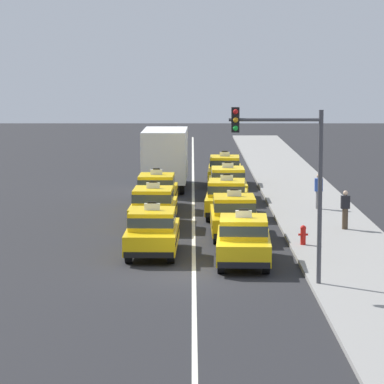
{
  "coord_description": "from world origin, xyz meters",
  "views": [
    {
      "loc": [
        -0.06,
        -33.38,
        7.05
      ],
      "look_at": [
        0.16,
        11.25,
        1.3
      ],
      "focal_mm": 97.38,
      "sensor_mm": 36.0,
      "label": 1
    }
  ],
  "objects_px": {
    "taxi_left_second": "(148,206)",
    "fire_hydrant": "(298,234)",
    "taxi_right_nearest": "(238,239)",
    "taxi_right_fourth": "(223,183)",
    "taxi_right_third": "(222,198)",
    "taxi_right_fifth": "(220,170)",
    "pedestrian_near_crosswalk": "(313,191)",
    "traffic_light_pole": "(284,165)",
    "taxi_left_third": "(151,191)",
    "box_truck_left_fourth": "(161,156)",
    "taxi_left_nearest": "(147,231)",
    "taxi_right_second": "(229,215)",
    "pedestrian_mid_block": "(340,209)"
  },
  "relations": [
    {
      "from": "taxi_left_third",
      "to": "pedestrian_mid_block",
      "type": "distance_m",
      "value": 10.23
    },
    {
      "from": "taxi_right_second",
      "to": "taxi_right_fifth",
      "type": "xyz_separation_m",
      "value": [
        0.16,
        16.8,
        0.0
      ]
    },
    {
      "from": "taxi_left_nearest",
      "to": "box_truck_left_fourth",
      "type": "distance_m",
      "value": 19.29
    },
    {
      "from": "taxi_left_third",
      "to": "taxi_right_nearest",
      "type": "distance_m",
      "value": 13.58
    },
    {
      "from": "taxi_right_second",
      "to": "taxi_right_fourth",
      "type": "distance_m",
      "value": 10.71
    },
    {
      "from": "taxi_right_third",
      "to": "pedestrian_near_crosswalk",
      "type": "height_order",
      "value": "taxi_right_third"
    },
    {
      "from": "pedestrian_mid_block",
      "to": "fire_hydrant",
      "type": "relative_size",
      "value": 2.16
    },
    {
      "from": "taxi_left_nearest",
      "to": "taxi_left_third",
      "type": "bearing_deg",
      "value": 91.17
    },
    {
      "from": "taxi_left_second",
      "to": "taxi_right_fourth",
      "type": "distance_m",
      "value": 8.86
    },
    {
      "from": "taxi_right_third",
      "to": "taxi_right_fifth",
      "type": "height_order",
      "value": "same"
    },
    {
      "from": "pedestrian_near_crosswalk",
      "to": "taxi_left_third",
      "type": "bearing_deg",
      "value": 174.07
    },
    {
      "from": "taxi_left_second",
      "to": "taxi_left_third",
      "type": "distance_m",
      "value": 5.13
    },
    {
      "from": "taxi_right_nearest",
      "to": "taxi_right_second",
      "type": "xyz_separation_m",
      "value": [
        -0.1,
        5.48,
        0.0
      ]
    },
    {
      "from": "taxi_left_second",
      "to": "fire_hydrant",
      "type": "relative_size",
      "value": 6.32
    },
    {
      "from": "taxi_left_second",
      "to": "box_truck_left_fourth",
      "type": "bearing_deg",
      "value": 89.13
    },
    {
      "from": "taxi_left_third",
      "to": "taxi_right_fourth",
      "type": "distance_m",
      "value": 4.6
    },
    {
      "from": "taxi_right_third",
      "to": "traffic_light_pole",
      "type": "distance_m",
      "value": 14.82
    },
    {
      "from": "taxi_left_third",
      "to": "taxi_right_second",
      "type": "xyz_separation_m",
      "value": [
        3.32,
        -7.66,
        0.0
      ]
    },
    {
      "from": "taxi_left_second",
      "to": "fire_hydrant",
      "type": "xyz_separation_m",
      "value": [
        5.77,
        -4.95,
        -0.33
      ]
    },
    {
      "from": "taxi_right_fourth",
      "to": "pedestrian_mid_block",
      "type": "relative_size",
      "value": 2.89
    },
    {
      "from": "taxi_right_second",
      "to": "taxi_right_third",
      "type": "bearing_deg",
      "value": 91.22
    },
    {
      "from": "pedestrian_near_crosswalk",
      "to": "taxi_right_nearest",
      "type": "bearing_deg",
      "value": -108.22
    },
    {
      "from": "taxi_left_second",
      "to": "traffic_light_pole",
      "type": "xyz_separation_m",
      "value": [
        4.57,
        -11.67,
        2.94
      ]
    },
    {
      "from": "taxi_left_nearest",
      "to": "taxi_right_second",
      "type": "height_order",
      "value": "same"
    },
    {
      "from": "pedestrian_near_crosswalk",
      "to": "taxi_right_fifth",
      "type": "bearing_deg",
      "value": 112.05
    },
    {
      "from": "taxi_right_nearest",
      "to": "fire_hydrant",
      "type": "relative_size",
      "value": 6.34
    },
    {
      "from": "taxi_left_nearest",
      "to": "pedestrian_near_crosswalk",
      "type": "distance_m",
      "value": 12.86
    },
    {
      "from": "fire_hydrant",
      "to": "taxi_right_third",
      "type": "bearing_deg",
      "value": 108.52
    },
    {
      "from": "taxi_right_fifth",
      "to": "traffic_light_pole",
      "type": "xyz_separation_m",
      "value": [
        1.13,
        -25.94,
        2.94
      ]
    },
    {
      "from": "taxi_right_fifth",
      "to": "taxi_left_nearest",
      "type": "bearing_deg",
      "value": -98.98
    },
    {
      "from": "box_truck_left_fourth",
      "to": "traffic_light_pole",
      "type": "bearing_deg",
      "value": -79.95
    },
    {
      "from": "pedestrian_mid_block",
      "to": "taxi_right_fifth",
      "type": "bearing_deg",
      "value": 105.71
    },
    {
      "from": "pedestrian_near_crosswalk",
      "to": "taxi_right_third",
      "type": "bearing_deg",
      "value": -160.03
    },
    {
      "from": "taxi_left_nearest",
      "to": "taxi_right_fifth",
      "type": "relative_size",
      "value": 0.99
    },
    {
      "from": "fire_hydrant",
      "to": "taxi_right_fifth",
      "type": "bearing_deg",
      "value": 96.9
    },
    {
      "from": "taxi_right_nearest",
      "to": "taxi_right_fourth",
      "type": "xyz_separation_m",
      "value": [
        0.01,
        16.19,
        0.0
      ]
    },
    {
      "from": "taxi_left_nearest",
      "to": "traffic_light_pole",
      "type": "bearing_deg",
      "value": -51.04
    },
    {
      "from": "pedestrian_mid_block",
      "to": "fire_hydrant",
      "type": "xyz_separation_m",
      "value": [
        -2.08,
        -3.56,
        -0.4
      ]
    },
    {
      "from": "taxi_left_third",
      "to": "taxi_right_fourth",
      "type": "bearing_deg",
      "value": 41.64
    },
    {
      "from": "taxi_right_second",
      "to": "taxi_right_fourth",
      "type": "bearing_deg",
      "value": 89.39
    },
    {
      "from": "taxi_right_fourth",
      "to": "fire_hydrant",
      "type": "distance_m",
      "value": 13.35
    },
    {
      "from": "traffic_light_pole",
      "to": "taxi_left_second",
      "type": "bearing_deg",
      "value": 111.41
    },
    {
      "from": "box_truck_left_fourth",
      "to": "taxi_right_fifth",
      "type": "xyz_separation_m",
      "value": [
        3.24,
        1.26,
        -0.9
      ]
    },
    {
      "from": "taxi_right_fourth",
      "to": "pedestrian_near_crosswalk",
      "type": "xyz_separation_m",
      "value": [
        4.06,
        -3.83,
        0.09
      ]
    },
    {
      "from": "taxi_left_second",
      "to": "traffic_light_pole",
      "type": "height_order",
      "value": "traffic_light_pole"
    },
    {
      "from": "taxi_left_third",
      "to": "fire_hydrant",
      "type": "height_order",
      "value": "taxi_left_third"
    },
    {
      "from": "pedestrian_mid_block",
      "to": "fire_hydrant",
      "type": "height_order",
      "value": "pedestrian_mid_block"
    },
    {
      "from": "taxi_left_third",
      "to": "traffic_light_pole",
      "type": "height_order",
      "value": "traffic_light_pole"
    },
    {
      "from": "taxi_left_nearest",
      "to": "box_truck_left_fourth",
      "type": "bearing_deg",
      "value": 90.0
    },
    {
      "from": "taxi_left_second",
      "to": "box_truck_left_fourth",
      "type": "distance_m",
      "value": 13.05
    }
  ]
}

